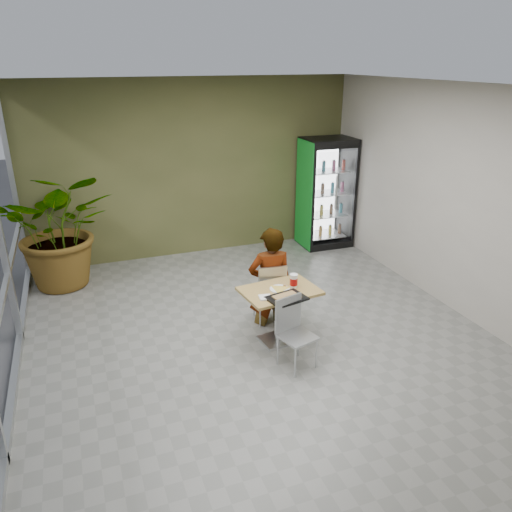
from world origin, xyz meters
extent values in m
plane|color=gray|center=(0.00, 0.00, 0.00)|extent=(7.00, 7.00, 0.00)
cube|color=#A88948|center=(0.22, -0.07, 0.73)|extent=(1.02, 0.78, 0.04)
cylinder|color=#AFB1B3|center=(0.22, -0.07, 0.36)|extent=(0.10, 0.10, 0.71)
cube|color=#AFB1B3|center=(0.22, -0.07, 0.02)|extent=(0.52, 0.43, 0.04)
cube|color=#AFB1B3|center=(0.30, 0.51, 0.42)|extent=(0.43, 0.43, 0.03)
cube|color=#AFB1B3|center=(0.28, 0.33, 0.66)|extent=(0.40, 0.07, 0.47)
cylinder|color=#AFB1B3|center=(0.48, 0.67, 0.21)|extent=(0.02, 0.02, 0.42)
cylinder|color=#AFB1B3|center=(0.15, 0.70, 0.21)|extent=(0.02, 0.02, 0.42)
cylinder|color=#AFB1B3|center=(0.45, 0.33, 0.21)|extent=(0.02, 0.02, 0.42)
cylinder|color=#AFB1B3|center=(0.11, 0.36, 0.21)|extent=(0.02, 0.02, 0.42)
cube|color=#AFB1B3|center=(0.19, -0.68, 0.41)|extent=(0.47, 0.47, 0.03)
cube|color=#AFB1B3|center=(0.14, -0.51, 0.64)|extent=(0.38, 0.13, 0.46)
cylinder|color=#AFB1B3|center=(0.07, -0.88, 0.21)|extent=(0.02, 0.02, 0.41)
cylinder|color=#AFB1B3|center=(0.39, -0.80, 0.21)|extent=(0.02, 0.02, 0.41)
cylinder|color=#AFB1B3|center=(-0.01, -0.57, 0.21)|extent=(0.02, 0.02, 0.41)
cylinder|color=#AFB1B3|center=(0.30, -0.48, 0.21)|extent=(0.02, 0.02, 0.41)
imported|color=black|center=(0.30, 0.46, 0.55)|extent=(0.67, 0.47, 1.70)
cylinder|color=white|center=(0.22, -0.06, 0.76)|extent=(0.26, 0.26, 0.01)
cylinder|color=white|center=(0.41, -0.06, 0.83)|extent=(0.10, 0.10, 0.17)
cylinder|color=#B40E0B|center=(0.41, -0.06, 0.83)|extent=(0.10, 0.10, 0.10)
cylinder|color=white|center=(0.41, -0.06, 0.92)|extent=(0.10, 0.10, 0.01)
cube|color=white|center=(-0.04, -0.22, 0.76)|extent=(0.17, 0.17, 0.02)
cube|color=black|center=(0.19, -0.35, 0.76)|extent=(0.52, 0.42, 0.03)
cube|color=black|center=(2.49, 3.03, 1.05)|extent=(0.95, 0.75, 2.10)
cube|color=green|center=(2.01, 3.03, 1.05)|extent=(0.02, 0.72, 2.05)
cube|color=silver|center=(2.49, 2.67, 1.07)|extent=(0.75, 0.02, 1.68)
imported|color=#2E692A|center=(-2.35, 2.79, 0.96)|extent=(1.95, 1.75, 1.92)
camera|label=1|loc=(-2.06, -5.33, 3.51)|focal=35.00mm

